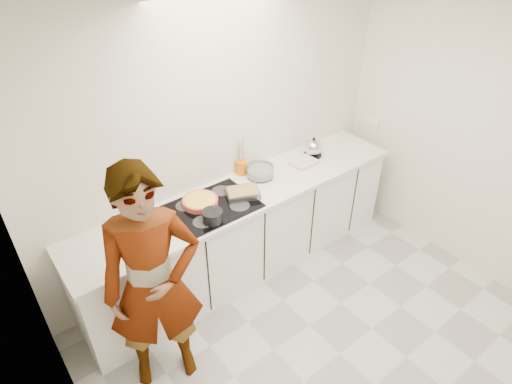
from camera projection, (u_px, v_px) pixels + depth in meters
floor at (340, 354)px, 3.48m from camera, size 3.60×3.20×0.00m
ceiling at (401, 16)px, 2.02m from camera, size 3.60×3.20×0.00m
wall_back at (222, 139)px, 3.79m from camera, size 3.60×0.00×2.60m
wall_right at (499, 147)px, 3.68m from camera, size 0.02×3.20×2.60m
base_cabinets at (245, 233)px, 4.07m from camera, size 3.20×0.58×0.87m
countertop at (245, 193)px, 3.81m from camera, size 3.24×0.64×0.04m
hob at (213, 206)px, 3.61m from camera, size 0.72×0.54×0.01m
tart_dish at (200, 201)px, 3.61m from camera, size 0.37×0.37×0.05m
saucepan at (213, 216)px, 3.41m from camera, size 0.22×0.22×0.16m
baking_dish at (243, 192)px, 3.71m from camera, size 0.34×0.30×0.05m
mixing_bowl at (260, 172)px, 3.98m from camera, size 0.30×0.30×0.12m
tea_towel at (304, 163)px, 4.19m from camera, size 0.26×0.19×0.04m
kettle at (313, 148)px, 4.29m from camera, size 0.21×0.21×0.21m
utensil_crock at (241, 167)px, 4.02m from camera, size 0.13×0.13×0.13m
cook at (154, 285)px, 2.87m from camera, size 0.78×0.64×1.83m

